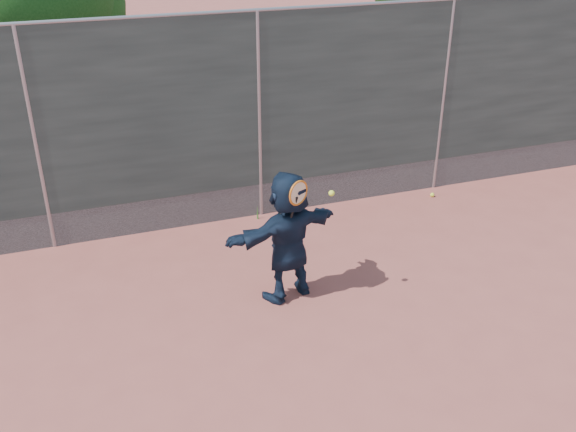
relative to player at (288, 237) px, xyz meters
name	(u,v)px	position (x,y,z in m)	size (l,w,h in m)	color
ground	(359,352)	(0.35, -1.29, -0.80)	(80.00, 80.00, 0.00)	#9E4C42
player	(288,237)	(0.00, 0.00, 0.00)	(1.49, 0.47, 1.61)	#121E32
ball_ground	(432,195)	(3.13, 1.88, -0.77)	(0.07, 0.07, 0.07)	#DFF336
fence	(259,114)	(0.35, 2.21, 0.78)	(20.00, 0.06, 3.03)	#38423D
swing_action	(301,194)	(0.08, -0.20, 0.62)	(0.54, 0.17, 0.51)	#CA6213
weed_clump	(282,206)	(0.64, 2.09, -0.67)	(0.68, 0.07, 0.30)	#387226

